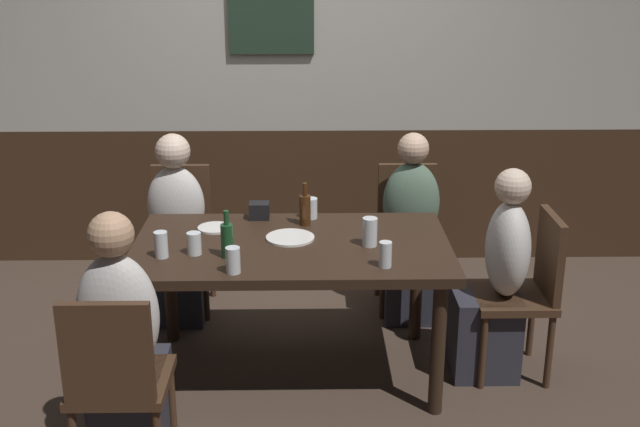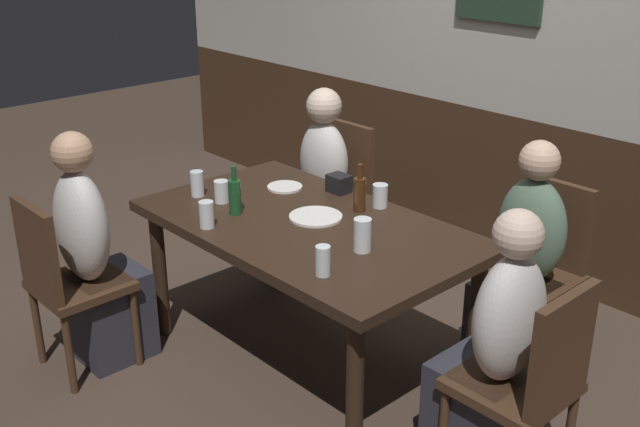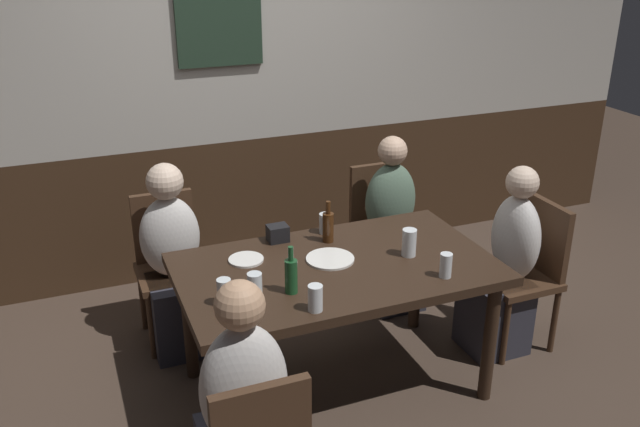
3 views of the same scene
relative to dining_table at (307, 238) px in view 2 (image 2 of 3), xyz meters
name	(u,v)px [view 2 (image 2 of 3)]	position (x,y,z in m)	size (l,w,h in m)	color
ground_plane	(308,359)	(0.00, 0.00, -0.66)	(12.00, 12.00, 0.00)	#423328
wall_back	(522,54)	(0.00, 1.65, 0.65)	(6.40, 0.13, 2.60)	#3D2819
dining_table	(307,238)	(0.00, 0.00, 0.00)	(1.60, 0.93, 0.74)	black
chair_left_near	(64,277)	(-0.70, -0.88, -0.16)	(0.40, 0.40, 0.88)	#422B1C
chair_left_far	(338,188)	(-0.70, 0.88, -0.16)	(0.40, 0.40, 0.88)	#422B1C
chair_right_far	(541,262)	(0.70, 0.88, -0.16)	(0.40, 0.40, 0.88)	#422B1C
chair_head_east	(531,379)	(1.21, 0.00, -0.16)	(0.40, 0.40, 0.88)	#422B1C
person_left_near	(96,268)	(-0.70, -0.72, -0.17)	(0.34, 0.37, 1.17)	#2D2D38
person_left_far	(318,197)	(-0.70, 0.72, -0.18)	(0.34, 0.37, 1.13)	#2D2D38
person_right_far	(521,277)	(0.70, 0.72, -0.19)	(0.34, 0.37, 1.13)	#2D2D38
person_head_east	(493,366)	(1.05, 0.00, -0.19)	(0.37, 0.34, 1.12)	#2D2D38
beer_glass_tall	(221,193)	(-0.47, -0.14, 0.13)	(0.07, 0.07, 0.11)	silver
beer_glass_half	(207,216)	(-0.26, -0.37, 0.14)	(0.07, 0.07, 0.12)	silver
pint_glass_pale	(380,197)	(0.10, 0.38, 0.13)	(0.07, 0.07, 0.11)	silver
tumbler_water	(323,263)	(0.44, -0.31, 0.14)	(0.06, 0.06, 0.12)	silver
highball_clear	(362,236)	(0.39, -0.04, 0.15)	(0.07, 0.07, 0.15)	silver
pint_glass_amber	(197,184)	(-0.62, -0.18, 0.14)	(0.07, 0.07, 0.13)	silver
beer_bottle_green	(235,195)	(-0.30, -0.18, 0.17)	(0.06, 0.06, 0.24)	#194723
beer_bottle_brown	(360,193)	(0.07, 0.27, 0.17)	(0.06, 0.06, 0.23)	#42230F
plate_white_large	(316,217)	(-0.01, 0.06, 0.09)	(0.25, 0.25, 0.01)	white
plate_white_small	(285,187)	(-0.41, 0.21, 0.09)	(0.18, 0.18, 0.01)	white
condiment_caddy	(339,183)	(-0.18, 0.38, 0.13)	(0.11, 0.09, 0.09)	black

